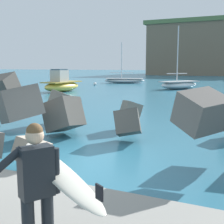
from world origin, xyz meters
TOP-DOWN VIEW (x-y plane):
  - ground_plane at (0.00, 0.00)m, footprint 400.00×400.00m
  - breakwater_jetty at (1.92, 1.94)m, footprint 30.82×7.59m
  - surfer_with_board at (2.44, -4.13)m, footprint 1.99×1.56m
  - boat_near_left at (-2.85, 28.29)m, footprint 4.62×5.48m
  - boat_near_right at (-13.48, 37.19)m, footprint 6.72×4.11m
  - boat_mid_centre at (-13.38, 19.45)m, footprint 2.50×5.14m
  - mooring_buoy_middle at (-15.02, 30.07)m, footprint 0.44×0.44m

SIDE VIEW (x-z plane):
  - ground_plane at x=0.00m, z-range 0.00..0.00m
  - mooring_buoy_middle at x=-15.02m, z-range 0.00..0.44m
  - boat_near_right at x=-13.48m, z-range -2.77..3.64m
  - boat_near_left at x=-2.85m, z-range -3.09..4.14m
  - boat_mid_centre at x=-13.38m, z-range -0.43..1.95m
  - surfer_with_board at x=2.44m, z-range 0.39..2.16m
  - breakwater_jetty at x=1.92m, z-range -0.31..2.87m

